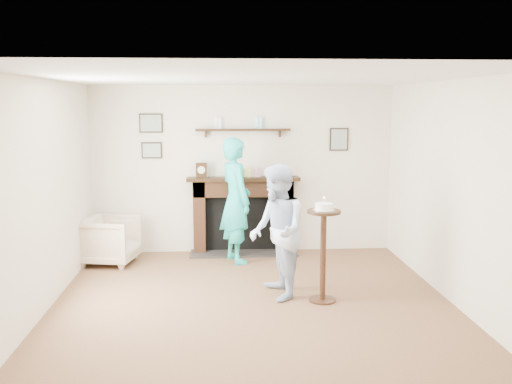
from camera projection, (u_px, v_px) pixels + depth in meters
ground at (253, 308)px, 6.30m from camera, size 5.00×5.00×0.00m
room_shell at (250, 156)px, 6.73m from camera, size 4.54×5.02×2.52m
armchair at (111, 263)px, 8.04m from camera, size 0.86×0.84×0.67m
man at (277, 297)px, 6.65m from camera, size 0.68×0.83×1.56m
woman at (236, 261)px, 8.16m from camera, size 0.63×0.76×1.77m
pedestal_table at (323, 237)px, 6.40m from camera, size 0.38×0.38×1.21m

